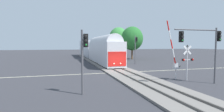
% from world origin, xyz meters
% --- Properties ---
extents(ground_plane, '(220.00, 220.00, 0.00)m').
position_xyz_m(ground_plane, '(0.00, 0.00, 0.00)').
color(ground_plane, '#333338').
extents(road_centre_stripe, '(44.00, 0.20, 0.01)m').
position_xyz_m(road_centre_stripe, '(0.00, 0.00, 0.00)').
color(road_centre_stripe, beige).
rests_on(road_centre_stripe, ground).
extents(railway_track, '(4.40, 80.00, 0.32)m').
position_xyz_m(railway_track, '(0.00, 0.00, 0.10)').
color(railway_track, slate).
rests_on(railway_track, ground).
extents(commuter_train, '(3.04, 39.78, 5.16)m').
position_xyz_m(commuter_train, '(0.00, 20.32, 2.80)').
color(commuter_train, silver).
rests_on(commuter_train, railway_track).
extents(crossing_gate_near, '(1.79, 0.40, 6.32)m').
position_xyz_m(crossing_gate_near, '(4.00, -6.26, 2.00)').
color(crossing_gate_near, '#B7B7BC').
rests_on(crossing_gate_near, ground).
extents(crossing_signal_mast, '(1.36, 0.44, 3.80)m').
position_xyz_m(crossing_signal_mast, '(4.92, -7.02, 2.32)').
color(crossing_signal_mast, '#B2B2B7').
rests_on(crossing_signal_mast, ground).
extents(traffic_signal_near_right, '(5.07, 0.38, 5.41)m').
position_xyz_m(traffic_signal_near_right, '(5.16, -9.07, 4.09)').
color(traffic_signal_near_right, '#4C4C51').
rests_on(traffic_signal_near_right, ground).
extents(traffic_signal_near_left, '(0.53, 0.38, 4.91)m').
position_xyz_m(traffic_signal_near_left, '(-6.20, -9.45, 3.30)').
color(traffic_signal_near_left, '#4C4C51').
rests_on(traffic_signal_near_left, ground).
extents(traffic_signal_far_side, '(0.53, 0.38, 5.52)m').
position_xyz_m(traffic_signal_far_side, '(6.03, 9.12, 3.70)').
color(traffic_signal_far_side, '#4C4C51').
rests_on(traffic_signal_far_side, ground).
extents(elm_centre_background, '(5.24, 5.24, 8.58)m').
position_xyz_m(elm_centre_background, '(7.70, 25.17, 5.66)').
color(elm_centre_background, '#4C3828').
rests_on(elm_centre_background, ground).
extents(oak_far_right, '(5.54, 5.54, 8.36)m').
position_xyz_m(oak_far_right, '(9.67, 19.92, 5.30)').
color(oak_far_right, brown).
rests_on(oak_far_right, ground).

